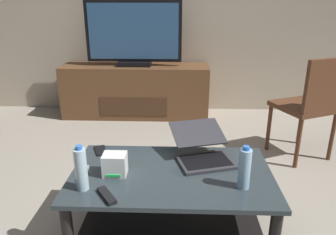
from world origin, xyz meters
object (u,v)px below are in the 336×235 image
(media_cabinet, at_px, (136,91))
(water_bottle_far, at_px, (81,169))
(dining_chair, at_px, (311,103))
(tv_remote, at_px, (107,196))
(laptop, at_px, (202,150))
(cell_phone, at_px, (101,150))
(coffee_table, at_px, (171,192))
(soundbar_remote, at_px, (83,173))
(water_bottle_near, at_px, (244,168))
(television, at_px, (134,35))
(router_box, at_px, (115,164))

(media_cabinet, height_order, water_bottle_far, water_bottle_far)
(dining_chair, bearing_deg, tv_remote, -138.54)
(dining_chair, xyz_separation_m, water_bottle_far, (-1.63, -1.24, 0.02))
(laptop, height_order, cell_phone, laptop)
(coffee_table, distance_m, tv_remote, 0.43)
(media_cabinet, bearing_deg, soundbar_remote, -90.19)
(media_cabinet, bearing_deg, water_bottle_near, -69.25)
(dining_chair, distance_m, cell_phone, 1.82)
(dining_chair, bearing_deg, television, 146.93)
(water_bottle_near, xyz_separation_m, soundbar_remote, (-0.88, 0.09, -0.10))
(television, xyz_separation_m, soundbar_remote, (-0.01, -2.18, -0.53))
(laptop, distance_m, router_box, 0.55)
(tv_remote, bearing_deg, soundbar_remote, 95.79)
(router_box, xyz_separation_m, tv_remote, (-0.00, -0.23, -0.05))
(laptop, height_order, water_bottle_near, water_bottle_near)
(coffee_table, height_order, laptop, laptop)
(coffee_table, xyz_separation_m, water_bottle_far, (-0.46, -0.19, 0.25))
(water_bottle_far, bearing_deg, tv_remote, -26.70)
(cell_phone, xyz_separation_m, tv_remote, (0.15, -0.52, 0.01))
(media_cabinet, bearing_deg, laptop, -71.13)
(coffee_table, height_order, water_bottle_near, water_bottle_near)
(cell_phone, bearing_deg, dining_chair, 3.33)
(water_bottle_near, height_order, cell_phone, water_bottle_near)
(water_bottle_near, xyz_separation_m, water_bottle_far, (-0.84, -0.05, 0.01))
(water_bottle_near, xyz_separation_m, tv_remote, (-0.70, -0.12, -0.10))
(media_cabinet, xyz_separation_m, cell_phone, (0.02, -1.90, 0.13))
(coffee_table, bearing_deg, water_bottle_near, -20.47)
(dining_chair, bearing_deg, laptop, -138.41)
(laptop, xyz_separation_m, water_bottle_far, (-0.64, -0.37, 0.06))
(television, xyz_separation_m, dining_chair, (1.66, -1.08, -0.44))
(cell_phone, height_order, soundbar_remote, soundbar_remote)
(router_box, distance_m, tv_remote, 0.23)
(coffee_table, distance_m, media_cabinet, 2.21)
(media_cabinet, bearing_deg, water_bottle_far, -89.25)
(router_box, bearing_deg, cell_phone, 117.66)
(tv_remote, relative_size, soundbar_remote, 1.00)
(water_bottle_near, distance_m, water_bottle_far, 0.84)
(cell_phone, bearing_deg, water_bottle_near, -47.77)
(water_bottle_near, relative_size, water_bottle_far, 0.96)
(laptop, relative_size, cell_phone, 3.40)
(water_bottle_far, bearing_deg, dining_chair, 37.39)
(water_bottle_near, bearing_deg, dining_chair, 56.66)
(laptop, xyz_separation_m, soundbar_remote, (-0.68, -0.23, -0.05))
(television, distance_m, water_bottle_near, 2.47)
(coffee_table, relative_size, tv_remote, 7.18)
(television, relative_size, laptop, 2.30)
(media_cabinet, xyz_separation_m, dining_chair, (1.66, -1.10, 0.22))
(water_bottle_near, bearing_deg, media_cabinet, 110.75)
(router_box, height_order, soundbar_remote, router_box)
(coffee_table, bearing_deg, dining_chair, 42.08)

